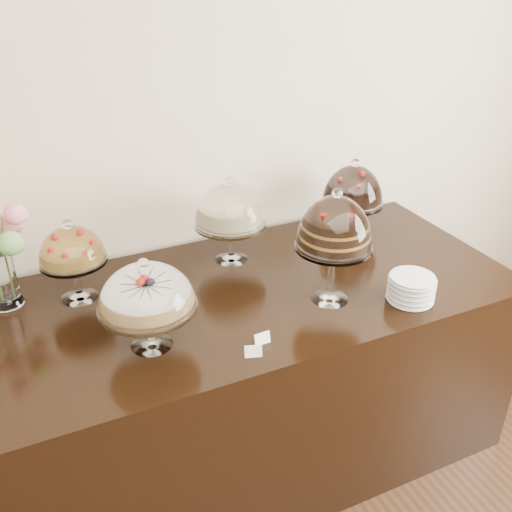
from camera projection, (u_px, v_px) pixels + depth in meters
name	position (u px, v px, depth m)	size (l,w,h in m)	color
wall_back	(173.00, 116.00, 2.46)	(5.00, 0.04, 3.00)	beige
display_counter	(251.00, 374.00, 2.57)	(2.20, 1.00, 0.90)	black
cake_stand_sugar_sponge	(146.00, 292.00, 1.92)	(0.34, 0.34, 0.35)	white
cake_stand_choco_layer	(335.00, 227.00, 2.13)	(0.30, 0.30, 0.48)	white
cake_stand_cheesecake	(230.00, 208.00, 2.46)	(0.32, 0.32, 0.39)	white
cake_stand_dark_choco	(353.00, 189.00, 2.71)	(0.30, 0.30, 0.38)	white
cake_stand_fruit_tart	(72.00, 249.00, 2.19)	(0.26, 0.26, 0.35)	white
plate_stack	(411.00, 288.00, 2.26)	(0.18, 0.18, 0.10)	silver
price_card_left	(253.00, 351.00, 1.96)	(0.06, 0.01, 0.04)	white
price_card_right	(416.00, 304.00, 2.21)	(0.06, 0.01, 0.04)	white
price_card_extra	(262.00, 339.00, 2.02)	(0.06, 0.01, 0.04)	white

